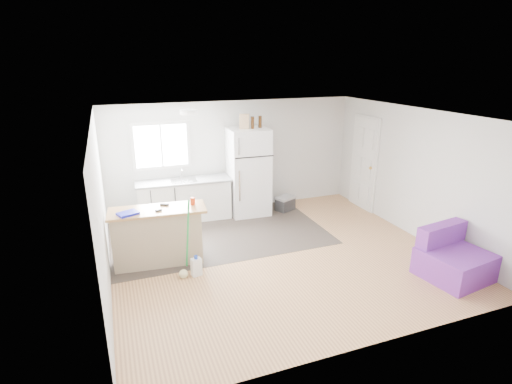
% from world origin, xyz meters
% --- Properties ---
extents(room, '(5.51, 5.01, 2.41)m').
position_xyz_m(room, '(0.00, 0.00, 1.20)').
color(room, '#9F6842').
rests_on(room, ground).
extents(vinyl_zone, '(4.05, 2.50, 0.00)m').
position_xyz_m(vinyl_zone, '(-0.73, 1.25, 0.00)').
color(vinyl_zone, '#342D27').
rests_on(vinyl_zone, floor).
extents(window, '(1.18, 0.06, 0.98)m').
position_xyz_m(window, '(-1.55, 2.49, 1.55)').
color(window, white).
rests_on(window, back_wall).
extents(interior_door, '(0.11, 0.92, 2.10)m').
position_xyz_m(interior_door, '(2.72, 1.55, 1.02)').
color(interior_door, white).
rests_on(interior_door, right_wall).
extents(ceiling_fixture, '(0.30, 0.30, 0.07)m').
position_xyz_m(ceiling_fixture, '(-1.20, 1.20, 2.36)').
color(ceiling_fixture, white).
rests_on(ceiling_fixture, ceiling).
extents(kitchen_cabinets, '(1.97, 0.72, 1.13)m').
position_xyz_m(kitchen_cabinets, '(-1.19, 2.20, 0.44)').
color(kitchen_cabinets, white).
rests_on(kitchen_cabinets, floor).
extents(peninsula, '(1.58, 0.73, 0.94)m').
position_xyz_m(peninsula, '(-1.96, 0.46, 0.48)').
color(peninsula, tan).
rests_on(peninsula, floor).
extents(refrigerator, '(0.85, 0.81, 1.87)m').
position_xyz_m(refrigerator, '(0.19, 2.10, 0.93)').
color(refrigerator, white).
rests_on(refrigerator, floor).
extents(cooler, '(0.50, 0.44, 0.32)m').
position_xyz_m(cooler, '(1.01, 1.94, 0.16)').
color(cooler, '#2B2B2D').
rests_on(cooler, floor).
extents(purple_seat, '(1.04, 1.00, 0.76)m').
position_xyz_m(purple_seat, '(2.24, -1.58, 0.28)').
color(purple_seat, '#772E98').
rests_on(purple_seat, floor).
extents(cleaner_jug, '(0.17, 0.14, 0.34)m').
position_xyz_m(cleaner_jug, '(-1.48, -0.18, 0.15)').
color(cleaner_jug, white).
rests_on(cleaner_jug, floor).
extents(mop, '(0.23, 0.36, 1.28)m').
position_xyz_m(mop, '(-1.65, -0.14, 0.23)').
color(mop, green).
rests_on(mop, floor).
extents(red_cup, '(0.10, 0.10, 0.12)m').
position_xyz_m(red_cup, '(-1.36, 0.47, 1.00)').
color(red_cup, red).
rests_on(red_cup, peninsula).
extents(blue_tray, '(0.36, 0.32, 0.04)m').
position_xyz_m(blue_tray, '(-2.39, 0.38, 0.96)').
color(blue_tray, '#1216B0').
rests_on(blue_tray, peninsula).
extents(tool_a, '(0.15, 0.10, 0.03)m').
position_xyz_m(tool_a, '(-1.80, 0.60, 0.96)').
color(tool_a, black).
rests_on(tool_a, peninsula).
extents(tool_b, '(0.11, 0.06, 0.03)m').
position_xyz_m(tool_b, '(-1.93, 0.36, 0.95)').
color(tool_b, black).
rests_on(tool_b, peninsula).
extents(cardboard_box, '(0.22, 0.17, 0.30)m').
position_xyz_m(cardboard_box, '(0.10, 2.07, 2.02)').
color(cardboard_box, tan).
rests_on(cardboard_box, refrigerator).
extents(bottle_left, '(0.08, 0.08, 0.25)m').
position_xyz_m(bottle_left, '(0.26, 2.02, 1.99)').
color(bottle_left, '#351D09').
rests_on(bottle_left, refrigerator).
extents(bottle_right, '(0.09, 0.09, 0.25)m').
position_xyz_m(bottle_right, '(0.44, 2.06, 1.99)').
color(bottle_right, '#351D09').
rests_on(bottle_right, refrigerator).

